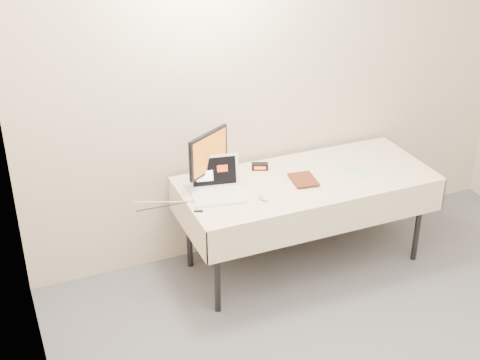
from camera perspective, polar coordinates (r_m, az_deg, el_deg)
name	(u,v)px	position (r m, az deg, el deg)	size (l,w,h in m)	color
back_wall	(282,79)	(5.01, 3.61, 8.63)	(4.00, 0.10, 2.70)	beige
table	(307,186)	(4.91, 5.70, -0.47)	(1.86, 0.81, 0.74)	black
laptop	(217,186)	(4.62, -2.01, -0.51)	(0.40, 0.36, 0.24)	white
monitor	(209,155)	(4.65, -2.70, 2.12)	(0.35, 0.23, 0.41)	black
book	(293,169)	(4.75, 4.52, 0.98)	(0.17, 0.02, 0.23)	maroon
alarm_clock	(260,166)	(4.97, 1.70, 1.16)	(0.13, 0.09, 0.05)	black
clicker	(263,198)	(4.57, 1.96, -1.53)	(0.04, 0.09, 0.02)	silver
paper_form	(355,170)	(5.04, 9.75, 0.86)	(0.12, 0.31, 0.00)	#AAD6AD
usb_dongle	(199,211)	(4.43, -3.55, -2.67)	(0.06, 0.02, 0.01)	black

